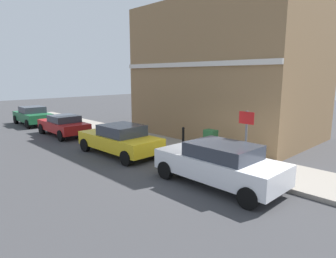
# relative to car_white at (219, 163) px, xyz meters

# --- Properties ---
(ground) EXTENTS (80.00, 80.00, 0.00)m
(ground) POSITION_rel_car_white_xyz_m (0.54, 1.74, -0.78)
(ground) COLOR #38383A
(sidewalk) EXTENTS (2.69, 30.00, 0.15)m
(sidewalk) POSITION_rel_car_white_xyz_m (2.40, 7.74, -0.70)
(sidewalk) COLOR gray
(sidewalk) RESTS_ON ground
(corner_building) EXTENTS (6.94, 10.07, 7.70)m
(corner_building) POSITION_rel_car_white_xyz_m (7.16, 4.77, 3.07)
(corner_building) COLOR olive
(corner_building) RESTS_ON ground
(car_white) EXTENTS (1.96, 4.47, 1.47)m
(car_white) POSITION_rel_car_white_xyz_m (0.00, 0.00, 0.00)
(car_white) COLOR silver
(car_white) RESTS_ON ground
(car_yellow) EXTENTS (2.04, 4.42, 1.43)m
(car_yellow) POSITION_rel_car_white_xyz_m (-0.15, 5.56, -0.04)
(car_yellow) COLOR gold
(car_yellow) RESTS_ON ground
(car_red) EXTENTS (1.87, 4.08, 1.28)m
(car_red) POSITION_rel_car_white_xyz_m (-0.13, 11.62, -0.10)
(car_red) COLOR maroon
(car_red) RESTS_ON ground
(car_green) EXTENTS (1.93, 3.96, 1.39)m
(car_green) POSITION_rel_car_white_xyz_m (-0.06, 17.04, -0.06)
(car_green) COLOR #195933
(car_green) RESTS_ON ground
(utility_cabinet) EXTENTS (0.46, 0.61, 1.15)m
(utility_cabinet) POSITION_rel_car_white_xyz_m (2.40, 2.22, -0.10)
(utility_cabinet) COLOR #1E4C28
(utility_cabinet) RESTS_ON sidewalk
(bollard_near_cabinet) EXTENTS (0.14, 0.14, 1.04)m
(bollard_near_cabinet) POSITION_rel_car_white_xyz_m (2.50, 3.98, -0.07)
(bollard_near_cabinet) COLOR black
(bollard_near_cabinet) RESTS_ON sidewalk
(street_sign) EXTENTS (0.08, 0.60, 2.30)m
(street_sign) POSITION_rel_car_white_xyz_m (1.32, -0.18, 0.89)
(street_sign) COLOR #59595B
(street_sign) RESTS_ON sidewalk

